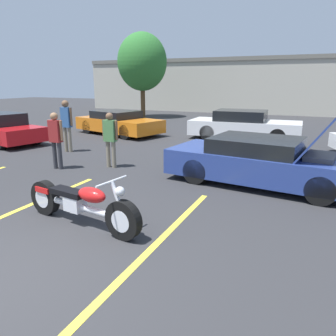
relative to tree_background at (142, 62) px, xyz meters
The scene contains 12 objects.
parking_stripe_middle 18.52m from the tree_background, 70.17° to the right, with size 0.12×5.31×0.01m, color yellow.
parking_stripe_back 19.79m from the tree_background, 61.40° to the right, with size 0.12×5.31×0.01m, color yellow.
far_building 10.89m from the tree_background, 44.44° to the left, with size 32.00×4.20×4.40m.
tree_background is the anchor object (origin of this frame).
motorcycle 18.80m from the tree_background, 65.17° to the right, with size 2.61×0.78×0.97m.
show_car_hood_open 16.90m from the tree_background, 51.44° to the right, with size 4.83×2.41×2.15m.
parked_car_mid_left_row 8.60m from the tree_background, 70.41° to the right, with size 4.79×3.07×1.13m.
parked_car_mid_right_row 11.16m from the tree_background, 37.06° to the right, with size 4.82×2.00×1.27m.
parked_car_left_row 11.97m from the tree_background, 92.33° to the right, with size 4.35×2.62×1.23m.
spectator_near_motorcycle 12.55m from the tree_background, 74.65° to the right, with size 0.52×0.24×1.86m.
spectator_by_show_car 14.90m from the tree_background, 71.61° to the right, with size 0.52×0.22×1.65m.
spectator_midground 14.67m from the tree_background, 65.56° to the right, with size 0.52×0.21×1.63m.
Camera 1 is at (3.68, -2.36, 2.48)m, focal length 35.00 mm.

